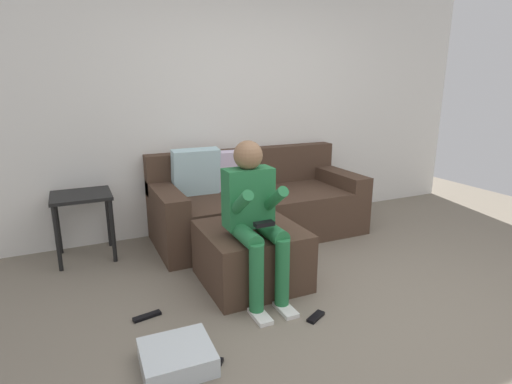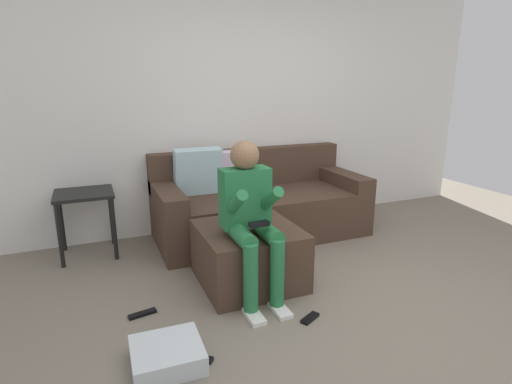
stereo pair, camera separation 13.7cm
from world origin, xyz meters
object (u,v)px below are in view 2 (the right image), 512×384
couch_sectional (258,205)px  ottoman (248,255)px  side_table (85,203)px  remote_under_side_table (142,314)px  remote_by_storage_bin (199,358)px  storage_bin (167,355)px  person_seated (250,211)px  remote_near_ottoman (310,318)px

couch_sectional → ottoman: (-0.48, -0.96, -0.09)m
side_table → remote_under_side_table: (0.31, -1.24, -0.49)m
couch_sectional → ottoman: couch_sectional is taller
side_table → remote_by_storage_bin: (0.55, -1.85, -0.49)m
ottoman → remote_by_storage_bin: size_ratio=4.45×
ottoman → storage_bin: size_ratio=1.94×
person_seated → couch_sectional: bearing=64.7°
ottoman → storage_bin: (-0.79, -0.75, -0.17)m
couch_sectional → person_seated: 1.32m
storage_bin → side_table: bearing=101.7°
side_table → remote_by_storage_bin: bearing=-73.5°
remote_near_ottoman → ottoman: bearing=77.6°
ottoman → storage_bin: bearing=-136.5°
couch_sectional → side_table: (-1.65, 0.10, 0.18)m
side_table → remote_by_storage_bin: side_table is taller
couch_sectional → storage_bin: couch_sectional is taller
couch_sectional → remote_by_storage_bin: size_ratio=12.47×
couch_sectional → ottoman: 1.07m
couch_sectional → remote_by_storage_bin: (-1.11, -1.74, -0.31)m
person_seated → remote_near_ottoman: (0.24, -0.47, -0.65)m
couch_sectional → person_seated: bearing=-115.3°
storage_bin → remote_under_side_table: bearing=96.5°
person_seated → remote_under_side_table: person_seated is taller
ottoman → storage_bin: 1.11m
side_table → remote_by_storage_bin: size_ratio=3.52×
remote_by_storage_bin → storage_bin: bearing=-151.3°
ottoman → remote_under_side_table: (-0.86, -0.18, -0.22)m
couch_sectional → ottoman: bearing=-116.8°
side_table → remote_by_storage_bin: 1.99m
storage_bin → side_table: side_table is taller
couch_sectional → remote_near_ottoman: bearing=-100.5°
storage_bin → side_table: (-0.38, 1.81, 0.44)m
storage_bin → side_table: 1.90m
couch_sectional → remote_near_ottoman: couch_sectional is taller
person_seated → remote_under_side_table: (-0.80, 0.02, -0.65)m
remote_by_storage_bin → ottoman: bearing=90.9°
remote_near_ottoman → storage_bin: bearing=157.3°
remote_near_ottoman → side_table: bearing=100.5°
remote_under_side_table → storage_bin: bearing=-94.1°
couch_sectional → side_table: size_ratio=3.55×
remote_by_storage_bin → remote_under_side_table: size_ratio=0.90×
storage_bin → couch_sectional: bearing=53.2°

